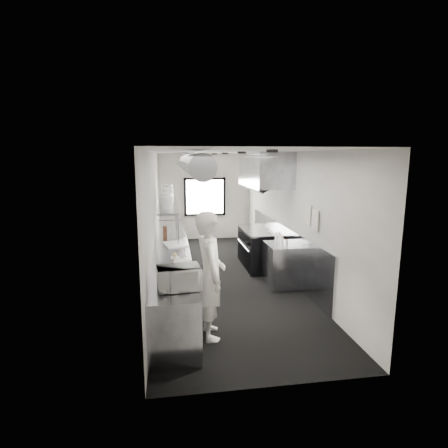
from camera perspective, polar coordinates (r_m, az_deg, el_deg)
name	(u,v)px	position (r m, az deg, el deg)	size (l,w,h in m)	color
floor	(223,277)	(8.27, -0.13, -8.42)	(3.00, 8.00, 0.01)	black
ceiling	(223,152)	(7.82, -0.14, 11.38)	(3.00, 8.00, 0.01)	silver
wall_back	(205,197)	(11.86, -3.06, 4.33)	(3.00, 0.02, 2.80)	silver
wall_front	(277,274)	(4.12, 8.38, -7.87)	(3.00, 0.02, 2.80)	silver
wall_left	(154,218)	(7.84, -11.04, 0.90)	(0.02, 8.00, 2.80)	silver
wall_right	(289,215)	(8.28, 10.19, 1.44)	(0.02, 8.00, 2.80)	silver
wall_cladding	(283,248)	(8.72, 9.25, -3.77)	(0.03, 5.50, 1.10)	gray
hvac_duct	(189,163)	(8.14, -5.51, 9.54)	(0.40, 0.40, 6.40)	gray
service_window	(205,197)	(11.82, -3.04, 4.31)	(1.36, 0.05, 1.25)	white
exhaust_hood	(264,170)	(8.73, 6.37, 8.55)	(0.81, 2.20, 0.88)	gray
prep_counter	(172,267)	(7.57, -8.25, -6.77)	(0.70, 6.00, 0.90)	gray
pass_shelf	(168,205)	(8.80, -8.82, 2.91)	(0.45, 3.00, 0.68)	gray
range	(260,248)	(8.99, 5.76, -3.77)	(0.88, 1.60, 0.94)	black
bottle_station	(282,265)	(7.73, 9.17, -6.41)	(0.65, 0.80, 0.90)	gray
far_work_table	(170,231)	(11.15, -8.48, -1.11)	(0.70, 1.20, 0.90)	gray
notice_sheet_a	(308,214)	(7.13, 13.13, 1.49)	(0.02, 0.28, 0.38)	silver
notice_sheet_b	(315,220)	(6.82, 14.20, 0.61)	(0.02, 0.28, 0.38)	silver
line_cook	(210,275)	(5.41, -2.22, -8.10)	(0.70, 0.46, 1.92)	silver
microwave	(179,278)	(5.04, -7.21, -8.42)	(0.54, 0.41, 0.32)	white
deli_tub_a	(165,276)	(5.51, -9.36, -8.05)	(0.13, 0.13, 0.09)	silver
deli_tub_b	(164,273)	(5.61, -9.50, -7.70)	(0.13, 0.13, 0.09)	silver
newspaper	(182,262)	(6.31, -6.62, -5.97)	(0.29, 0.37, 0.01)	white
small_plate	(175,257)	(6.59, -7.76, -5.25)	(0.16, 0.16, 0.01)	white
pastry	(175,255)	(6.57, -7.77, -4.85)	(0.08, 0.08, 0.08)	tan
cutting_board	(175,244)	(7.55, -7.69, -3.16)	(0.43, 0.57, 0.02)	silver
knife_block	(165,232)	(8.33, -9.32, -1.19)	(0.09, 0.21, 0.22)	brown
plate_stack_a	(168,203)	(7.98, -8.91, 3.27)	(0.21, 0.21, 0.25)	white
plate_stack_b	(167,200)	(8.37, -9.06, 3.79)	(0.23, 0.23, 0.30)	white
plate_stack_c	(168,196)	(8.88, -8.87, 4.38)	(0.25, 0.25, 0.36)	white
plate_stack_d	(167,192)	(9.55, -8.96, 4.97)	(0.27, 0.27, 0.41)	white
squeeze_bottle_a	(287,244)	(7.30, 9.87, -3.12)	(0.05, 0.05, 0.16)	silver
squeeze_bottle_b	(282,242)	(7.42, 9.17, -2.83)	(0.06, 0.06, 0.18)	silver
squeeze_bottle_c	(281,240)	(7.57, 9.07, -2.51)	(0.06, 0.06, 0.19)	silver
squeeze_bottle_d	(279,237)	(7.77, 8.76, -2.11)	(0.07, 0.07, 0.20)	silver
squeeze_bottle_e	(276,237)	(7.86, 8.24, -2.05)	(0.06, 0.06, 0.17)	silver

